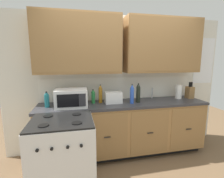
# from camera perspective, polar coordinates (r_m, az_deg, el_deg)

# --- Properties ---
(ground_plane) EXTENTS (8.00, 8.00, 0.00)m
(ground_plane) POSITION_cam_1_polar(r_m,az_deg,el_deg) (2.96, 5.74, -24.08)
(ground_plane) COLOR brown
(wall_unit) EXTENTS (4.03, 0.40, 2.43)m
(wall_unit) POSITION_cam_1_polar(r_m,az_deg,el_deg) (2.93, 3.34, 9.99)
(wall_unit) COLOR silver
(wall_unit) RESTS_ON ground_plane
(counter_run) EXTENTS (2.86, 0.64, 0.94)m
(counter_run) POSITION_cam_1_polar(r_m,az_deg,el_deg) (2.98, 4.14, -13.25)
(counter_run) COLOR black
(counter_run) RESTS_ON ground_plane
(stove_range) EXTENTS (0.76, 0.68, 0.95)m
(stove_range) POSITION_cam_1_polar(r_m,az_deg,el_deg) (2.33, -16.41, -21.02)
(stove_range) COLOR white
(stove_range) RESTS_ON ground_plane
(microwave) EXTENTS (0.48, 0.37, 0.28)m
(microwave) POSITION_cam_1_polar(r_m,az_deg,el_deg) (2.64, -13.88, -2.98)
(microwave) COLOR white
(microwave) RESTS_ON counter_run
(toaster) EXTENTS (0.28, 0.18, 0.19)m
(toaster) POSITION_cam_1_polar(r_m,az_deg,el_deg) (2.79, 0.43, -2.93)
(toaster) COLOR white
(toaster) RESTS_ON counter_run
(knife_block) EXTENTS (0.11, 0.14, 0.31)m
(knife_block) POSITION_cam_1_polar(r_m,az_deg,el_deg) (3.47, 25.25, -1.00)
(knife_block) COLOR olive
(knife_block) RESTS_ON counter_run
(sink_faucet) EXTENTS (0.02, 0.02, 0.20)m
(sink_faucet) POSITION_cam_1_polar(r_m,az_deg,el_deg) (3.22, 13.69, -1.37)
(sink_faucet) COLOR #B2B5BA
(sink_faucet) RESTS_ON counter_run
(paper_towel_roll) EXTENTS (0.12, 0.12, 0.26)m
(paper_towel_roll) POSITION_cam_1_polar(r_m,az_deg,el_deg) (3.35, 22.03, -0.87)
(paper_towel_roll) COLOR white
(paper_towel_roll) RESTS_ON counter_run
(bottle_amber) EXTENTS (0.06, 0.06, 0.31)m
(bottle_amber) POSITION_cam_1_polar(r_m,az_deg,el_deg) (2.80, -4.02, -1.72)
(bottle_amber) COLOR #9E6619
(bottle_amber) RESTS_ON counter_run
(bottle_blue) EXTENTS (0.07, 0.07, 0.32)m
(bottle_blue) POSITION_cam_1_polar(r_m,az_deg,el_deg) (2.76, 6.92, -1.78)
(bottle_blue) COLOR blue
(bottle_blue) RESTS_ON counter_run
(bottle_teal) EXTENTS (0.07, 0.07, 0.24)m
(bottle_teal) POSITION_cam_1_polar(r_m,az_deg,el_deg) (2.73, -21.60, -3.41)
(bottle_teal) COLOR #1E707A
(bottle_teal) RESTS_ON counter_run
(bottle_dark) EXTENTS (0.07, 0.07, 0.33)m
(bottle_dark) POSITION_cam_1_polar(r_m,az_deg,el_deg) (2.86, 9.04, -1.37)
(bottle_dark) COLOR black
(bottle_dark) RESTS_ON counter_run
(bottle_green) EXTENTS (0.06, 0.06, 0.24)m
(bottle_green) POSITION_cam_1_polar(r_m,az_deg,el_deg) (2.79, -6.51, -2.54)
(bottle_green) COLOR #237A38
(bottle_green) RESTS_ON counter_run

